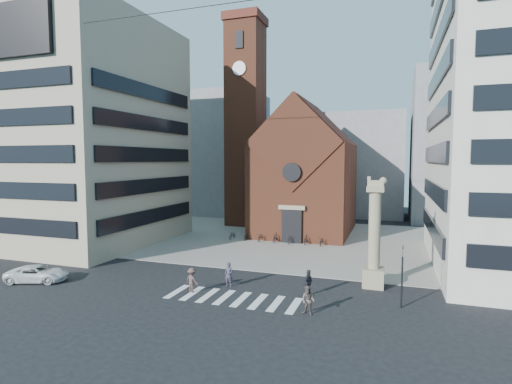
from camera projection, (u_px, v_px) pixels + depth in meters
ground at (241, 285)px, 31.71m from camera, size 120.00×120.00×0.00m
piazza at (296, 240)px, 49.61m from camera, size 46.00×30.00×0.05m
zebra_crossing at (233, 298)px, 28.70m from camera, size 10.20×3.20×0.01m
church at (306, 174)px, 54.65m from camera, size 12.00×16.65×18.00m
campanile at (246, 121)px, 60.06m from camera, size 5.50×5.50×31.20m
building_left at (84, 134)px, 47.87m from camera, size 18.00×20.00×26.00m
bg_block_left at (218, 154)px, 75.01m from camera, size 16.00×14.00×22.00m
bg_block_mid at (363, 165)px, 71.43m from camera, size 14.00×12.00×18.00m
bg_block_right at (466, 147)px, 63.17m from camera, size 16.00×14.00×24.00m
lion_column at (374, 243)px, 31.01m from camera, size 1.63×1.60×8.68m
traffic_light at (402, 275)px, 26.69m from camera, size 0.13×0.16×4.30m
white_car at (37, 274)px, 32.59m from camera, size 5.21×3.69×1.32m
pedestrian_0 at (229, 275)px, 31.32m from camera, size 0.70×0.47×1.91m
pedestrian_1 at (308, 301)px, 25.59m from camera, size 1.07×0.93×1.87m
pedestrian_2 at (308, 283)px, 29.19m from camera, size 0.75×1.22×1.94m
pedestrian_3 at (192, 280)px, 29.97m from camera, size 1.35×1.04×1.85m
scooter_0 at (233, 235)px, 49.83m from camera, size 0.66×1.88×0.99m
scooter_1 at (246, 236)px, 49.22m from camera, size 0.52×1.83×1.10m
scooter_2 at (261, 237)px, 48.62m from camera, size 0.66×1.88×0.99m
scooter_3 at (275, 238)px, 48.02m from camera, size 0.52×1.83×1.10m
scooter_4 at (290, 239)px, 47.42m from camera, size 0.66×1.88×0.99m
scooter_5 at (306, 240)px, 46.81m from camera, size 0.52×1.83×1.10m
scooter_6 at (322, 241)px, 46.21m from camera, size 0.66×1.88×0.99m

